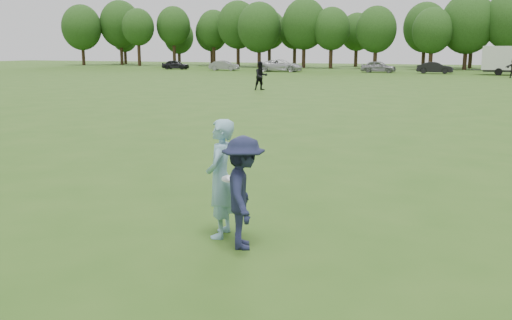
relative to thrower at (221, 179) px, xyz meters
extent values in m
plane|color=#2E5317|center=(-0.68, -0.10, -0.94)|extent=(200.00, 200.00, 0.00)
imported|color=#82B4C9|center=(0.00, 0.00, 0.00)|extent=(0.56, 0.75, 1.88)
imported|color=#1B203D|center=(0.53, -0.33, -0.09)|extent=(1.02, 1.26, 1.70)
imported|color=black|center=(-10.61, 28.96, 0.07)|extent=(1.24, 1.22, 2.02)
imported|color=black|center=(-36.12, 60.92, -0.28)|extent=(4.00, 1.96, 1.31)
imported|color=gray|center=(-27.94, 59.75, -0.28)|extent=(4.14, 1.87, 1.32)
imported|color=silver|center=(-19.56, 59.10, -0.17)|extent=(5.74, 3.00, 1.54)
imported|color=gray|center=(-7.51, 61.01, -0.22)|extent=(4.26, 1.73, 1.45)
imported|color=black|center=(-0.85, 60.73, -0.26)|extent=(4.14, 1.47, 1.36)
cylinder|color=white|center=(0.26, -0.20, 0.07)|extent=(0.30, 0.30, 0.07)
cylinder|color=black|center=(6.00, 58.48, -0.54)|extent=(0.80, 0.25, 0.80)
cylinder|color=black|center=(6.00, 60.98, -0.54)|extent=(0.80, 0.25, 0.80)
cube|color=#333333|center=(3.80, 59.73, -0.39)|extent=(1.20, 0.15, 0.12)
cylinder|color=#332114|center=(-61.35, 72.10, 0.87)|extent=(0.56, 0.56, 3.63)
ellipsoid|color=#1E3C14|center=(-61.35, 72.10, 5.61)|extent=(6.88, 6.88, 7.91)
cylinder|color=#332114|center=(-56.18, 76.28, 1.12)|extent=(0.56, 0.56, 4.13)
ellipsoid|color=#1E3C14|center=(-56.18, 76.28, 6.27)|extent=(7.25, 7.25, 8.34)
cylinder|color=#332114|center=(-50.03, 72.67, 1.15)|extent=(0.56, 0.56, 4.18)
ellipsoid|color=#1E3C14|center=(-50.03, 72.67, 5.54)|extent=(5.42, 5.42, 6.23)
cylinder|color=#332114|center=(-45.15, 76.13, 1.19)|extent=(0.56, 0.56, 4.26)
ellipsoid|color=#1E3C14|center=(-45.15, 76.13, 5.78)|extent=(5.79, 5.79, 6.66)
cylinder|color=#332114|center=(-38.27, 77.70, 1.02)|extent=(0.56, 0.56, 3.91)
ellipsoid|color=#1E3C14|center=(-38.27, 77.70, 5.30)|extent=(5.47, 5.47, 6.29)
cylinder|color=#332114|center=(-32.96, 75.93, 0.98)|extent=(0.56, 0.56, 3.83)
ellipsoid|color=#1E3C14|center=(-32.96, 75.93, 5.76)|extent=(6.75, 6.75, 7.76)
cylinder|color=#332114|center=(-28.06, 72.97, 0.69)|extent=(0.56, 0.56, 3.25)
ellipsoid|color=#1E3C14|center=(-28.06, 72.97, 5.19)|extent=(6.76, 6.76, 7.78)
cylinder|color=#332114|center=(-20.90, 73.38, 0.91)|extent=(0.56, 0.56, 3.71)
ellipsoid|color=#1E3C14|center=(-20.90, 73.38, 5.61)|extent=(6.68, 6.68, 7.68)
cylinder|color=#332114|center=(-16.58, 73.00, 0.79)|extent=(0.56, 0.56, 3.46)
ellipsoid|color=#1E3C14|center=(-16.58, 73.00, 4.85)|extent=(5.49, 5.49, 6.31)
cylinder|color=#332114|center=(-9.99, 72.86, 0.63)|extent=(0.56, 0.56, 3.14)
ellipsoid|color=#1E3C14|center=(-9.99, 72.86, 4.66)|extent=(5.78, 5.78, 6.64)
cylinder|color=#332114|center=(-2.28, 72.60, 0.57)|extent=(0.56, 0.56, 3.01)
ellipsoid|color=#1E3C14|center=(-2.28, 72.60, 4.40)|extent=(5.46, 5.46, 6.28)
cylinder|color=#332114|center=(2.15, 74.98, 0.67)|extent=(0.56, 0.56, 3.23)
ellipsoid|color=#1E3C14|center=(2.15, 74.98, 5.38)|extent=(7.29, 7.29, 8.38)
cylinder|color=#332114|center=(7.56, 74.88, 0.94)|extent=(0.56, 0.56, 3.77)
ellipsoid|color=#1E3C14|center=(7.56, 74.88, 5.78)|extent=(6.95, 6.95, 8.00)
cylinder|color=#332114|center=(-58.94, 81.31, 0.55)|extent=(0.56, 0.56, 2.97)
ellipsoid|color=#1E3C14|center=(-58.94, 81.31, 4.09)|extent=(4.85, 4.85, 5.58)
cylinder|color=#332114|center=(-47.78, 82.43, 0.42)|extent=(0.56, 0.56, 2.73)
ellipsoid|color=#1E3C14|center=(-47.78, 82.43, 4.11)|extent=(5.45, 5.45, 6.27)
cylinder|color=#332114|center=(-40.23, 80.84, 0.69)|extent=(0.56, 0.56, 3.25)
ellipsoid|color=#1E3C14|center=(-40.23, 80.84, 4.73)|extent=(5.68, 5.68, 6.53)
cylinder|color=#332114|center=(-30.40, 83.83, 0.87)|extent=(0.56, 0.56, 3.62)
ellipsoid|color=#1E3C14|center=(-30.40, 83.83, 5.15)|extent=(5.80, 5.80, 6.67)
cylinder|color=#332114|center=(-24.92, 81.29, 0.86)|extent=(0.56, 0.56, 3.61)
ellipsoid|color=#1E3C14|center=(-24.92, 81.29, 5.04)|extent=(5.58, 5.58, 6.42)
cylinder|color=#332114|center=(-14.61, 81.83, 0.71)|extent=(0.56, 0.56, 3.29)
ellipsoid|color=#1E3C14|center=(-14.61, 81.83, 4.61)|extent=(5.30, 5.30, 6.09)
cylinder|color=#332114|center=(-4.17, 83.30, 0.70)|extent=(0.56, 0.56, 3.28)
ellipsoid|color=#1E3C14|center=(-4.17, 83.30, 5.22)|extent=(6.78, 6.78, 7.79)
cylinder|color=#332114|center=(2.78, 81.75, 0.62)|extent=(0.56, 0.56, 3.11)
ellipsoid|color=#1E3C14|center=(2.78, 81.75, 4.44)|extent=(5.34, 5.34, 6.14)
camera|label=1|loc=(3.59, -7.46, 2.01)|focal=38.00mm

